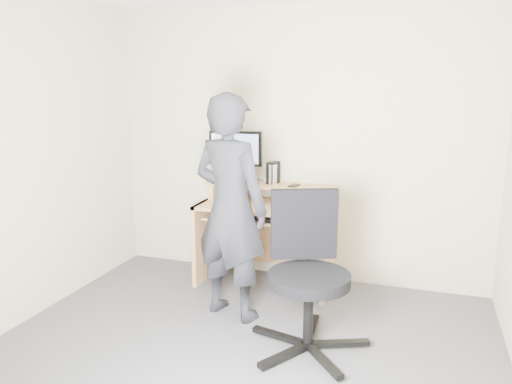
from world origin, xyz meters
The scene contains 13 objects.
ground centered at (0.00, 0.00, 0.00)m, with size 3.50×3.50×0.00m, color #515156.
back_wall centered at (0.00, 1.75, 1.25)m, with size 3.50×0.02×2.50m, color beige.
desk centered at (-0.20, 1.53, 0.55)m, with size 1.20×0.60×0.91m.
monitor centered at (-0.54, 1.59, 1.19)m, with size 0.50×0.14×0.48m.
external_drive centered at (-0.19, 1.63, 1.01)m, with size 0.07×0.13×0.20m, color black.
travel_mug centered at (-0.18, 1.60, 1.00)m, with size 0.08×0.08×0.18m, color silver.
smartphone centered at (0.03, 1.58, 0.92)m, with size 0.07×0.13×0.01m, color black.
charger centered at (-0.54, 1.51, 0.93)m, with size 0.04×0.04×0.04m, color black.
headphones centered at (-0.34, 1.67, 0.92)m, with size 0.16×0.16×0.02m, color silver.
keyboard centered at (-0.24, 1.36, 0.67)m, with size 0.46×0.18×0.03m, color black.
mouse centered at (0.13, 1.35, 0.77)m, with size 0.10×0.06×0.04m, color black.
office_chair centered at (0.40, 0.48, 0.58)m, with size 0.84×0.82×1.06m.
person centered at (-0.27, 0.77, 0.87)m, with size 0.64×0.42×1.75m, color black.
Camera 1 is at (1.09, -2.69, 1.80)m, focal length 35.00 mm.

